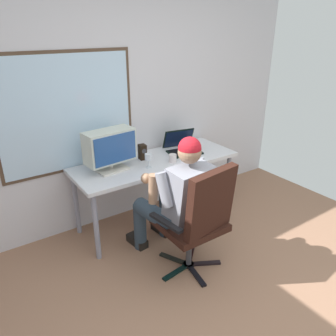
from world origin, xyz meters
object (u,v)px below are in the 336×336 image
object	(u,v)px
desk_speaker	(142,152)
person_seated	(176,197)
laptop	(182,146)
wine_glass	(148,158)
desk	(156,166)
coffee_mug	(173,158)
crt_monitor	(110,147)
office_chair	(199,216)

from	to	relation	value
desk_speaker	person_seated	bearing A→B (deg)	-97.68
laptop	wine_glass	bearing A→B (deg)	-160.77
desk	person_seated	size ratio (longest dim) A/B	1.43
desk	laptop	bearing A→B (deg)	10.63
person_seated	wine_glass	size ratio (longest dim) A/B	8.46
person_seated	desk_speaker	xyz separation A→B (m)	(0.10, 0.75, 0.16)
person_seated	coffee_mug	distance (m)	0.61
desk	wine_glass	world-z (taller)	wine_glass
person_seated	crt_monitor	size ratio (longest dim) A/B	2.46
crt_monitor	wine_glass	size ratio (longest dim) A/B	3.44
coffee_mug	crt_monitor	bearing A→B (deg)	163.65
laptop	crt_monitor	bearing A→B (deg)	-177.74
desk_speaker	office_chair	bearing A→B (deg)	-93.78
office_chair	crt_monitor	size ratio (longest dim) A/B	2.06
office_chair	crt_monitor	xyz separation A→B (m)	(-0.32, 0.96, 0.38)
desk_speaker	crt_monitor	bearing A→B (deg)	-170.33
office_chair	laptop	size ratio (longest dim) A/B	2.55
laptop	office_chair	bearing A→B (deg)	-119.02
office_chair	coffee_mug	xyz separation A→B (m)	(0.28, 0.78, 0.19)
office_chair	person_seated	world-z (taller)	person_seated
laptop	wine_glass	size ratio (longest dim) A/B	2.79
wine_glass	desk_speaker	xyz separation A→B (m)	(0.06, 0.22, -0.02)
laptop	desk_speaker	size ratio (longest dim) A/B	2.53
desk	laptop	size ratio (longest dim) A/B	4.34
desk	office_chair	world-z (taller)	office_chair
office_chair	coffee_mug	world-z (taller)	office_chair
desk	crt_monitor	xyz separation A→B (m)	(-0.49, 0.04, 0.30)
desk	coffee_mug	distance (m)	0.21
wine_glass	desk_speaker	bearing A→B (deg)	74.26
desk	wine_glass	distance (m)	0.26
coffee_mug	person_seated	bearing A→B (deg)	-122.01
desk_speaker	coffee_mug	xyz separation A→B (m)	(0.21, -0.24, -0.04)
person_seated	laptop	world-z (taller)	person_seated
desk	coffee_mug	bearing A→B (deg)	-50.53
wine_glass	desk_speaker	world-z (taller)	desk_speaker
coffee_mug	office_chair	bearing A→B (deg)	-109.74
crt_monitor	wine_glass	world-z (taller)	crt_monitor
crt_monitor	wine_glass	bearing A→B (deg)	-25.58
person_seated	wine_glass	world-z (taller)	person_seated
coffee_mug	wine_glass	bearing A→B (deg)	175.75
office_chair	laptop	distance (m)	1.16
desk	office_chair	distance (m)	0.94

